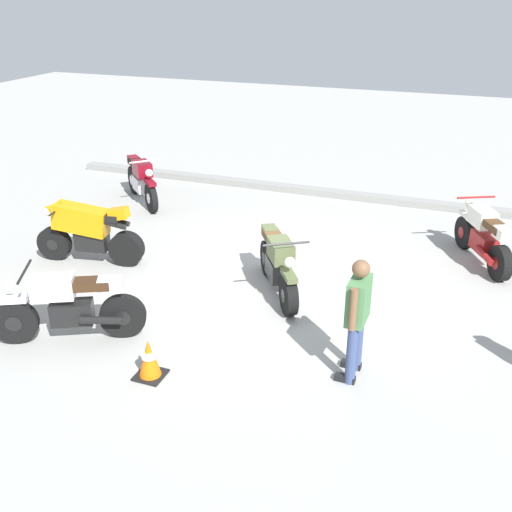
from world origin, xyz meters
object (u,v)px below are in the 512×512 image
(motorcycle_maroon_cruiser, at_px, (141,180))
(person_in_green_shirt, at_px, (357,313))
(motorcycle_orange_sportbike, at_px, (88,230))
(traffic_cone, at_px, (149,359))
(motorcycle_olive_vintage, at_px, (278,264))
(motorcycle_cream_vintage, at_px, (483,237))
(motorcycle_silver_cruiser, at_px, (68,306))

(motorcycle_maroon_cruiser, relative_size, person_in_green_shirt, 0.99)
(motorcycle_orange_sportbike, distance_m, traffic_cone, 3.79)
(motorcycle_olive_vintage, bearing_deg, traffic_cone, -48.29)
(motorcycle_olive_vintage, distance_m, motorcycle_maroon_cruiser, 5.22)
(motorcycle_maroon_cruiser, bearing_deg, traffic_cone, -14.74)
(motorcycle_cream_vintage, distance_m, motorcycle_maroon_cruiser, 7.27)
(traffic_cone, bearing_deg, motorcycle_silver_cruiser, 165.22)
(traffic_cone, bearing_deg, motorcycle_olive_vintage, 73.94)
(motorcycle_cream_vintage, xyz_separation_m, motorcycle_maroon_cruiser, (-7.23, 0.74, 0.03))
(motorcycle_maroon_cruiser, xyz_separation_m, traffic_cone, (3.46, -5.74, -0.26))
(motorcycle_maroon_cruiser, distance_m, motorcycle_silver_cruiser, 5.73)
(motorcycle_silver_cruiser, xyz_separation_m, traffic_cone, (1.45, -0.38, -0.26))
(motorcycle_olive_vintage, distance_m, traffic_cone, 2.82)
(motorcycle_olive_vintage, bearing_deg, motorcycle_orange_sportbike, -121.07)
(motorcycle_cream_vintage, xyz_separation_m, motorcycle_orange_sportbike, (-6.47, -2.37, 0.11))
(motorcycle_olive_vintage, height_order, motorcycle_silver_cruiser, motorcycle_silver_cruiser)
(motorcycle_maroon_cruiser, bearing_deg, motorcycle_cream_vintage, 38.36)
(motorcycle_cream_vintage, relative_size, traffic_cone, 3.42)
(motorcycle_olive_vintage, xyz_separation_m, motorcycle_silver_cruiser, (-2.22, -2.32, 0.03))
(motorcycle_maroon_cruiser, distance_m, traffic_cone, 6.71)
(motorcycle_cream_vintage, bearing_deg, motorcycle_silver_cruiser, 104.92)
(motorcycle_maroon_cruiser, bearing_deg, person_in_green_shirt, 4.60)
(motorcycle_orange_sportbike, bearing_deg, motorcycle_maroon_cruiser, -86.61)
(motorcycle_cream_vintage, relative_size, person_in_green_shirt, 1.13)
(motorcycle_orange_sportbike, relative_size, motorcycle_silver_cruiser, 1.02)
(motorcycle_olive_vintage, distance_m, person_in_green_shirt, 2.44)
(motorcycle_maroon_cruiser, bearing_deg, motorcycle_olive_vintage, 8.54)
(motorcycle_orange_sportbike, relative_size, traffic_cone, 3.68)
(motorcycle_cream_vintage, xyz_separation_m, person_in_green_shirt, (-1.39, -4.09, 0.41))
(motorcycle_silver_cruiser, relative_size, traffic_cone, 3.62)
(motorcycle_cream_vintage, xyz_separation_m, motorcycle_silver_cruiser, (-5.22, -4.62, 0.03))
(motorcycle_orange_sportbike, bearing_deg, motorcycle_cream_vintage, -170.23)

